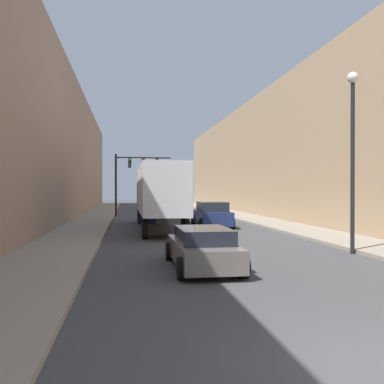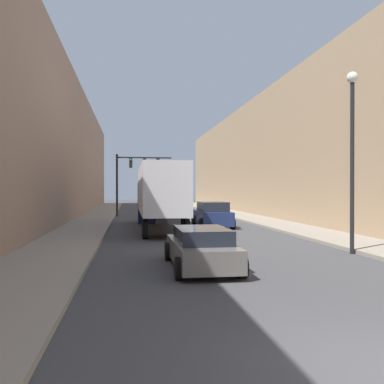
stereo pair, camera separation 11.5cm
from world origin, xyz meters
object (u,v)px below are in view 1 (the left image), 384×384
object	(u,v)px
suv_car	(212,215)
traffic_signal_gantry	(131,172)
semi_truck	(159,194)
sedan_car	(203,248)
street_lamp	(353,138)

from	to	relation	value
suv_car	traffic_signal_gantry	size ratio (longest dim) A/B	0.78
semi_truck	traffic_signal_gantry	distance (m)	13.81
semi_truck	sedan_car	world-z (taller)	semi_truck
suv_car	traffic_signal_gantry	bearing A→B (deg)	111.99
semi_truck	suv_car	world-z (taller)	semi_truck
semi_truck	street_lamp	xyz separation A→B (m)	(6.67, -11.31, 2.25)
street_lamp	traffic_signal_gantry	bearing A→B (deg)	108.31
suv_car	traffic_signal_gantry	xyz separation A→B (m)	(-5.13, 12.71, 3.31)
semi_truck	suv_car	size ratio (longest dim) A/B	2.84
street_lamp	semi_truck	bearing A→B (deg)	120.53
sedan_car	traffic_signal_gantry	distance (m)	27.32
sedan_car	street_lamp	bearing A→B (deg)	18.71
suv_car	traffic_signal_gantry	world-z (taller)	traffic_signal_gantry
semi_truck	traffic_signal_gantry	xyz separation A→B (m)	(-1.57, 13.59, 1.88)
traffic_signal_gantry	street_lamp	bearing A→B (deg)	-71.69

